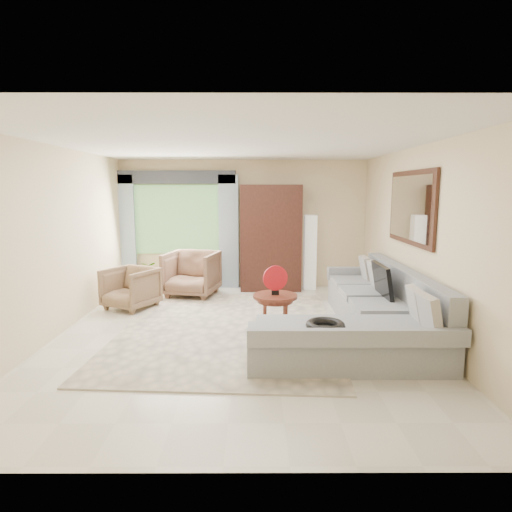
{
  "coord_description": "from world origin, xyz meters",
  "views": [
    {
      "loc": [
        0.23,
        -5.78,
        2.01
      ],
      "look_at": [
        0.25,
        0.35,
        1.05
      ],
      "focal_mm": 30.0,
      "sensor_mm": 36.0,
      "label": 1
    }
  ],
  "objects_px": {
    "armchair_left": "(130,288)",
    "armoire": "(271,238)",
    "coffee_table": "(275,315)",
    "potted_plant": "(143,276)",
    "tv_screen": "(382,281)",
    "floor_lamp": "(310,252)",
    "armchair_right": "(192,274)",
    "sectional_sofa": "(369,318)"
  },
  "relations": [
    {
      "from": "armchair_left",
      "to": "armoire",
      "type": "bearing_deg",
      "value": 58.05
    },
    {
      "from": "coffee_table",
      "to": "potted_plant",
      "type": "distance_m",
      "value": 3.68
    },
    {
      "from": "armchair_left",
      "to": "armoire",
      "type": "relative_size",
      "value": 0.37
    },
    {
      "from": "tv_screen",
      "to": "floor_lamp",
      "type": "height_order",
      "value": "floor_lamp"
    },
    {
      "from": "armchair_right",
      "to": "potted_plant",
      "type": "distance_m",
      "value": 1.09
    },
    {
      "from": "coffee_table",
      "to": "armoire",
      "type": "height_order",
      "value": "armoire"
    },
    {
      "from": "tv_screen",
      "to": "potted_plant",
      "type": "height_order",
      "value": "tv_screen"
    },
    {
      "from": "armchair_right",
      "to": "potted_plant",
      "type": "xyz_separation_m",
      "value": [
        -1.02,
        0.37,
        -0.13
      ]
    },
    {
      "from": "armoire",
      "to": "coffee_table",
      "type": "bearing_deg",
      "value": -90.83
    },
    {
      "from": "armchair_left",
      "to": "armchair_right",
      "type": "relative_size",
      "value": 0.82
    },
    {
      "from": "armchair_right",
      "to": "potted_plant",
      "type": "height_order",
      "value": "armchair_right"
    },
    {
      "from": "armchair_right",
      "to": "armchair_left",
      "type": "bearing_deg",
      "value": -123.99
    },
    {
      "from": "tv_screen",
      "to": "armchair_right",
      "type": "height_order",
      "value": "tv_screen"
    },
    {
      "from": "tv_screen",
      "to": "potted_plant",
      "type": "distance_m",
      "value": 4.7
    },
    {
      "from": "armchair_left",
      "to": "potted_plant",
      "type": "relative_size",
      "value": 1.28
    },
    {
      "from": "coffee_table",
      "to": "armchair_right",
      "type": "relative_size",
      "value": 0.64
    },
    {
      "from": "armchair_left",
      "to": "floor_lamp",
      "type": "distance_m",
      "value": 3.57
    },
    {
      "from": "armchair_left",
      "to": "floor_lamp",
      "type": "relative_size",
      "value": 0.51
    },
    {
      "from": "tv_screen",
      "to": "floor_lamp",
      "type": "distance_m",
      "value": 2.7
    },
    {
      "from": "sectional_sofa",
      "to": "tv_screen",
      "type": "bearing_deg",
      "value": 52.53
    },
    {
      "from": "sectional_sofa",
      "to": "armoire",
      "type": "xyz_separation_m",
      "value": [
        -1.23,
        2.9,
        0.77
      ]
    },
    {
      "from": "armoire",
      "to": "floor_lamp",
      "type": "relative_size",
      "value": 1.4
    },
    {
      "from": "sectional_sofa",
      "to": "armchair_right",
      "type": "xyz_separation_m",
      "value": [
        -2.75,
        2.36,
        0.14
      ]
    },
    {
      "from": "armchair_right",
      "to": "floor_lamp",
      "type": "distance_m",
      "value": 2.41
    },
    {
      "from": "sectional_sofa",
      "to": "armchair_left",
      "type": "relative_size",
      "value": 4.5
    },
    {
      "from": "armchair_left",
      "to": "potted_plant",
      "type": "height_order",
      "value": "armchair_left"
    },
    {
      "from": "sectional_sofa",
      "to": "floor_lamp",
      "type": "distance_m",
      "value": 3.03
    },
    {
      "from": "sectional_sofa",
      "to": "armchair_right",
      "type": "bearing_deg",
      "value": 139.4
    },
    {
      "from": "tv_screen",
      "to": "armchair_left",
      "type": "height_order",
      "value": "tv_screen"
    },
    {
      "from": "coffee_table",
      "to": "armoire",
      "type": "xyz_separation_m",
      "value": [
        0.04,
        2.88,
        0.74
      ]
    },
    {
      "from": "potted_plant",
      "to": "armoire",
      "type": "xyz_separation_m",
      "value": [
        2.53,
        0.17,
        0.75
      ]
    },
    {
      "from": "armchair_right",
      "to": "potted_plant",
      "type": "relative_size",
      "value": 1.56
    },
    {
      "from": "sectional_sofa",
      "to": "coffee_table",
      "type": "bearing_deg",
      "value": 179.27
    },
    {
      "from": "tv_screen",
      "to": "armchair_left",
      "type": "distance_m",
      "value": 4.11
    },
    {
      "from": "armchair_left",
      "to": "potted_plant",
      "type": "bearing_deg",
      "value": 122.72
    },
    {
      "from": "tv_screen",
      "to": "potted_plant",
      "type": "bearing_deg",
      "value": 149.48
    },
    {
      "from": "floor_lamp",
      "to": "sectional_sofa",
      "type": "bearing_deg",
      "value": -81.67
    },
    {
      "from": "sectional_sofa",
      "to": "potted_plant",
      "type": "relative_size",
      "value": 5.76
    },
    {
      "from": "sectional_sofa",
      "to": "coffee_table",
      "type": "distance_m",
      "value": 1.28
    },
    {
      "from": "tv_screen",
      "to": "sectional_sofa",
      "type": "bearing_deg",
      "value": -127.47
    },
    {
      "from": "sectional_sofa",
      "to": "armchair_right",
      "type": "relative_size",
      "value": 3.69
    },
    {
      "from": "coffee_table",
      "to": "armchair_left",
      "type": "xyz_separation_m",
      "value": [
        -2.39,
        1.47,
        0.04
      ]
    }
  ]
}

